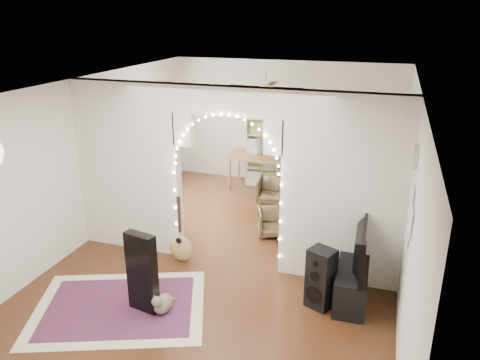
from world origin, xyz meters
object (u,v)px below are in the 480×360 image
(acoustic_guitar, at_px, (180,238))
(dining_chair_right, at_px, (271,190))
(floor_speaker, at_px, (321,278))
(dining_table, at_px, (257,158))
(media_console, at_px, (351,284))
(dining_chair_left, at_px, (273,222))
(bookcase, at_px, (281,152))

(acoustic_guitar, bearing_deg, dining_chair_right, 81.81)
(dining_chair_right, bearing_deg, floor_speaker, -70.20)
(floor_speaker, distance_m, dining_table, 4.46)
(media_console, xyz_separation_m, dining_chair_left, (-1.48, 1.60, -0.02))
(acoustic_guitar, distance_m, floor_speaker, 2.28)
(floor_speaker, xyz_separation_m, dining_table, (-2.00, 3.97, 0.27))
(dining_chair_left, bearing_deg, acoustic_guitar, -150.55)
(floor_speaker, height_order, dining_chair_right, floor_speaker)
(floor_speaker, bearing_deg, dining_table, 141.30)
(acoustic_guitar, distance_m, dining_chair_left, 1.76)
(media_console, xyz_separation_m, dining_chair_right, (-1.88, 3.01, -0.00))
(dining_table, bearing_deg, dining_chair_right, -55.57)
(acoustic_guitar, distance_m, dining_table, 3.48)
(media_console, xyz_separation_m, bookcase, (-1.94, 4.01, 0.52))
(floor_speaker, relative_size, dining_table, 0.68)
(media_console, distance_m, dining_table, 4.44)
(acoustic_guitar, height_order, dining_table, acoustic_guitar)
(dining_table, height_order, dining_chair_left, dining_table)
(floor_speaker, distance_m, dining_chair_right, 3.59)
(dining_chair_left, distance_m, dining_chair_right, 1.46)
(bookcase, relative_size, dining_table, 1.26)
(media_console, bearing_deg, dining_table, 121.10)
(acoustic_guitar, xyz_separation_m, bookcase, (0.67, 3.75, 0.37))
(bookcase, bearing_deg, dining_chair_right, -92.46)
(acoustic_guitar, height_order, dining_chair_left, acoustic_guitar)
(bookcase, height_order, dining_chair_right, bookcase)
(media_console, bearing_deg, dining_chair_left, 131.25)
(bookcase, distance_m, dining_chair_right, 1.12)
(bookcase, xyz_separation_m, dining_table, (-0.44, -0.28, -0.08))
(floor_speaker, height_order, media_console, floor_speaker)
(media_console, height_order, dining_table, dining_table)
(acoustic_guitar, xyz_separation_m, dining_chair_right, (0.73, 2.75, -0.15))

